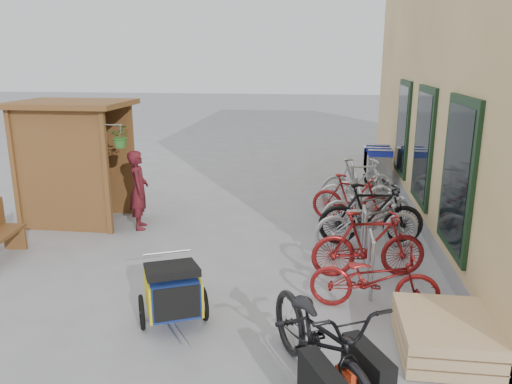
# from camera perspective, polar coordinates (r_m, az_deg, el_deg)

# --- Properties ---
(ground) EXTENTS (80.00, 80.00, 0.00)m
(ground) POSITION_cam_1_polar(r_m,az_deg,el_deg) (7.47, -5.39, -10.29)
(ground) COLOR gray
(kiosk) EXTENTS (2.49, 1.65, 2.40)m
(kiosk) POSITION_cam_1_polar(r_m,az_deg,el_deg) (10.38, -20.48, 5.03)
(kiosk) COLOR brown
(kiosk) RESTS_ON ground
(bike_rack) EXTENTS (0.05, 5.35, 0.86)m
(bike_rack) POSITION_cam_1_polar(r_m,az_deg,el_deg) (9.39, 11.69, -1.81)
(bike_rack) COLOR #A5A8AD
(bike_rack) RESTS_ON ground
(pallet_stack) EXTENTS (1.00, 1.20, 0.40)m
(pallet_stack) POSITION_cam_1_polar(r_m,az_deg,el_deg) (6.14, 20.76, -15.03)
(pallet_stack) COLOR tan
(pallet_stack) RESTS_ON ground
(shopping_carts) EXTENTS (0.61, 1.67, 1.09)m
(shopping_carts) POSITION_cam_1_polar(r_m,az_deg,el_deg) (13.18, 13.62, 3.43)
(shopping_carts) COLOR silver
(shopping_carts) RESTS_ON ground
(child_trailer) EXTENTS (0.93, 1.39, 0.82)m
(child_trailer) POSITION_cam_1_polar(r_m,az_deg,el_deg) (6.30, -9.50, -10.91)
(child_trailer) COLOR navy
(child_trailer) RESTS_ON ground
(cargo_bike) EXTENTS (1.64, 2.25, 1.13)m
(cargo_bike) POSITION_cam_1_polar(r_m,az_deg,el_deg) (5.04, 7.51, -16.59)
(cargo_bike) COLOR black
(cargo_bike) RESTS_ON ground
(person_kiosk) EXTENTS (0.51, 0.64, 1.52)m
(person_kiosk) POSITION_cam_1_polar(r_m,az_deg,el_deg) (9.75, -13.25, 0.23)
(person_kiosk) COLOR maroon
(person_kiosk) RESTS_ON ground
(bike_0) EXTENTS (1.70, 0.72, 0.87)m
(bike_0) POSITION_cam_1_polar(r_m,az_deg,el_deg) (6.71, 13.35, -9.63)
(bike_0) COLOR maroon
(bike_0) RESTS_ON ground
(bike_1) EXTENTS (1.77, 0.76, 1.03)m
(bike_1) POSITION_cam_1_polar(r_m,az_deg,el_deg) (7.63, 12.75, -5.85)
(bike_1) COLOR maroon
(bike_1) RESTS_ON ground
(bike_2) EXTENTS (1.96, 1.15, 0.97)m
(bike_2) POSITION_cam_1_polar(r_m,az_deg,el_deg) (8.75, 12.59, -3.31)
(bike_2) COLOR #AEAEB3
(bike_2) RESTS_ON ground
(bike_3) EXTENTS (1.89, 0.73, 1.11)m
(bike_3) POSITION_cam_1_polar(r_m,az_deg,el_deg) (8.94, 13.04, -2.49)
(bike_3) COLOR black
(bike_3) RESTS_ON ground
(bike_4) EXTENTS (1.82, 0.94, 0.91)m
(bike_4) POSITION_cam_1_polar(r_m,az_deg,el_deg) (9.78, 12.57, -1.55)
(bike_4) COLOR #AEAEB3
(bike_4) RESTS_ON ground
(bike_5) EXTENTS (1.68, 0.88, 0.97)m
(bike_5) POSITION_cam_1_polar(r_m,az_deg,el_deg) (10.08, 10.92, -0.78)
(bike_5) COLOR maroon
(bike_5) RESTS_ON ground
(bike_6) EXTENTS (1.60, 0.62, 0.83)m
(bike_6) POSITION_cam_1_polar(r_m,az_deg,el_deg) (11.08, 11.43, 0.24)
(bike_6) COLOR silver
(bike_6) RESTS_ON ground
(bike_7) EXTENTS (1.80, 0.96, 1.04)m
(bike_7) POSITION_cam_1_polar(r_m,az_deg,el_deg) (11.44, 11.59, 1.25)
(bike_7) COLOR #AEAEB3
(bike_7) RESTS_ON ground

